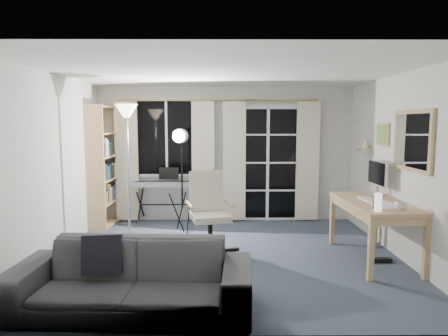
% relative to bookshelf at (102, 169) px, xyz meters
% --- Properties ---
extents(floor, '(4.50, 4.00, 0.02)m').
position_rel_bookshelf_xyz_m(floor, '(2.13, -1.63, -0.99)').
color(floor, '#3D475A').
rests_on(floor, ground).
extents(window, '(1.20, 0.08, 1.40)m').
position_rel_bookshelf_xyz_m(window, '(1.08, 0.34, 0.52)').
color(window, white).
rests_on(window, floor).
extents(french_door, '(1.32, 0.09, 2.11)m').
position_rel_bookshelf_xyz_m(french_door, '(2.88, 0.34, 0.05)').
color(french_door, white).
rests_on(french_door, floor).
extents(curtains, '(3.60, 0.07, 2.13)m').
position_rel_bookshelf_xyz_m(curtains, '(1.99, 0.25, 0.12)').
color(curtains, gold).
rests_on(curtains, floor).
extents(bookshelf, '(0.37, 0.97, 2.06)m').
position_rel_bookshelf_xyz_m(bookshelf, '(0.00, 0.00, 0.00)').
color(bookshelf, tan).
rests_on(bookshelf, floor).
extents(torchiere_lamp, '(0.41, 0.41, 2.03)m').
position_rel_bookshelf_xyz_m(torchiere_lamp, '(0.68, -0.96, 0.66)').
color(torchiere_lamp, '#B2B2B7').
rests_on(torchiere_lamp, floor).
extents(keyboard_piano, '(1.28, 0.62, 0.92)m').
position_rel_bookshelf_xyz_m(keyboard_piano, '(1.13, 0.06, -0.28)').
color(keyboard_piano, black).
rests_on(keyboard_piano, floor).
extents(studio_light, '(0.36, 0.36, 1.70)m').
position_rel_bookshelf_xyz_m(studio_light, '(1.40, -0.47, 0.39)').
color(studio_light, black).
rests_on(studio_light, floor).
extents(office_chair, '(0.77, 0.75, 1.11)m').
position_rel_bookshelf_xyz_m(office_chair, '(1.87, -1.47, -0.32)').
color(office_chair, black).
rests_on(office_chair, floor).
extents(desk, '(0.78, 1.46, 0.77)m').
position_rel_bookshelf_xyz_m(desk, '(4.01, -1.79, -0.30)').
color(desk, tan).
rests_on(desk, floor).
extents(monitor, '(0.19, 0.55, 0.48)m').
position_rel_bookshelf_xyz_m(monitor, '(4.20, -1.34, 0.08)').
color(monitor, silver).
rests_on(monitor, desk).
extents(desk_clutter, '(0.44, 0.88, 0.97)m').
position_rel_bookshelf_xyz_m(desk_clutter, '(3.95, -2.02, -0.37)').
color(desk_clutter, white).
rests_on(desk_clutter, desk).
extents(mug, '(0.13, 0.10, 0.13)m').
position_rel_bookshelf_xyz_m(mug, '(4.11, -2.29, -0.14)').
color(mug, silver).
rests_on(mug, desk).
extents(wall_mirror, '(0.04, 0.94, 0.74)m').
position_rel_bookshelf_xyz_m(wall_mirror, '(4.35, -1.98, 0.57)').
color(wall_mirror, tan).
rests_on(wall_mirror, floor).
extents(framed_print, '(0.03, 0.42, 0.32)m').
position_rel_bookshelf_xyz_m(framed_print, '(4.36, -1.08, 0.62)').
color(framed_print, tan).
rests_on(framed_print, floor).
extents(wall_shelf, '(0.16, 0.30, 0.18)m').
position_rel_bookshelf_xyz_m(wall_shelf, '(4.29, -0.58, 0.43)').
color(wall_shelf, tan).
rests_on(wall_shelf, floor).
extents(sofa, '(2.24, 0.75, 0.86)m').
position_rel_bookshelf_xyz_m(sofa, '(1.21, -3.18, -0.54)').
color(sofa, '#302F32').
rests_on(sofa, floor).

